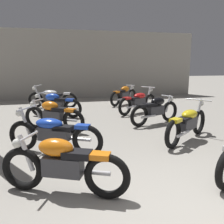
# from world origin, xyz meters

# --- Properties ---
(ground_plane) EXTENTS (60.00, 60.00, 0.00)m
(ground_plane) POSITION_xyz_m (0.00, 0.00, 0.00)
(ground_plane) COLOR gray
(back_wall) EXTENTS (13.08, 0.24, 3.60)m
(back_wall) POSITION_xyz_m (0.00, 11.05, 1.80)
(back_wall) COLOR #9E998E
(back_wall) RESTS_ON ground
(motorcycle_left_row_0) EXTENTS (1.83, 0.93, 0.88)m
(motorcycle_left_row_0) POSITION_xyz_m (-1.51, 1.02, 0.46)
(motorcycle_left_row_0) COLOR black
(motorcycle_left_row_0) RESTS_ON ground
(motorcycle_left_row_1) EXTENTS (1.96, 1.16, 0.97)m
(motorcycle_left_row_1) POSITION_xyz_m (-1.62, 2.74, 0.45)
(motorcycle_left_row_1) COLOR black
(motorcycle_left_row_1) RESTS_ON ground
(motorcycle_left_row_2) EXTENTS (1.67, 1.23, 0.88)m
(motorcycle_left_row_2) POSITION_xyz_m (-1.61, 4.56, 0.46)
(motorcycle_left_row_2) COLOR black
(motorcycle_left_row_2) RESTS_ON ground
(motorcycle_left_row_3) EXTENTS (1.81, 0.98, 0.88)m
(motorcycle_left_row_3) POSITION_xyz_m (-1.52, 6.38, 0.46)
(motorcycle_left_row_3) COLOR black
(motorcycle_left_row_3) RESTS_ON ground
(motorcycle_left_row_4) EXTENTS (2.07, 0.98, 0.97)m
(motorcycle_left_row_4) POSITION_xyz_m (-1.61, 8.22, 0.45)
(motorcycle_left_row_4) COLOR black
(motorcycle_left_row_4) RESTS_ON ground
(motorcycle_right_row_1) EXTENTS (1.84, 1.34, 0.97)m
(motorcycle_right_row_1) POSITION_xyz_m (1.60, 2.83, 0.45)
(motorcycle_right_row_1) COLOR black
(motorcycle_right_row_1) RESTS_ON ground
(motorcycle_right_row_2) EXTENTS (1.89, 0.79, 0.88)m
(motorcycle_right_row_2) POSITION_xyz_m (1.53, 4.59, 0.46)
(motorcycle_right_row_2) COLOR black
(motorcycle_right_row_2) RESTS_ON ground
(motorcycle_right_row_3) EXTENTS (1.92, 1.22, 0.97)m
(motorcycle_right_row_3) POSITION_xyz_m (1.61, 6.37, 0.45)
(motorcycle_right_row_3) COLOR black
(motorcycle_right_row_3) RESTS_ON ground
(motorcycle_right_row_4) EXTENTS (1.63, 1.29, 0.88)m
(motorcycle_right_row_4) POSITION_xyz_m (1.62, 8.34, 0.46)
(motorcycle_right_row_4) COLOR black
(motorcycle_right_row_4) RESTS_ON ground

